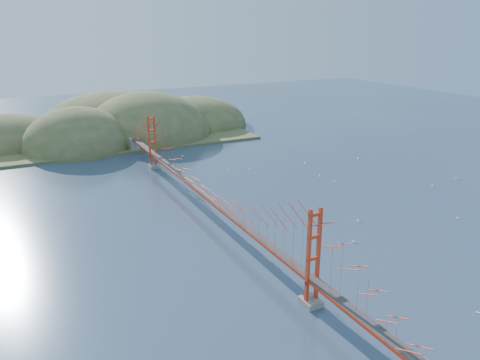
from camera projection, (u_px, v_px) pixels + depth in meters
name	position (u px, v px, depth m)	size (l,w,h in m)	color
ground	(207.00, 214.00, 78.27)	(320.00, 320.00, 0.00)	#2E425D
bridge	(205.00, 174.00, 76.22)	(2.20, 94.40, 12.00)	gray
far_headlands	(122.00, 133.00, 137.23)	(84.00, 58.00, 25.00)	olive
sailboat_17	(333.00, 152.00, 115.72)	(0.58, 0.50, 0.67)	white
sailboat_7	(250.00, 169.00, 102.11)	(0.54, 0.44, 0.63)	white
sailboat_9	(358.00, 158.00, 110.42)	(0.62, 0.62, 0.68)	white
sailboat_11	(456.00, 178.00, 95.89)	(0.65, 0.65, 0.71)	white
sailboat_4	(305.00, 162.00, 107.01)	(0.65, 0.65, 0.74)	white
sailboat_2	(457.00, 218.00, 76.19)	(0.57, 0.46, 0.67)	white
sailboat_6	(354.00, 241.00, 68.06)	(0.56, 0.56, 0.64)	white
sailboat_1	(335.00, 181.00, 94.26)	(0.57, 0.57, 0.62)	white
sailboat_0	(358.00, 220.00, 75.29)	(0.44, 0.52, 0.60)	white
sailboat_15	(264.00, 156.00, 112.48)	(0.52, 0.52, 0.56)	white
sailboat_8	(296.00, 145.00, 123.06)	(0.51, 0.51, 0.55)	white
sailboat_10	(479.00, 312.00, 51.16)	(0.58, 0.58, 0.64)	white
sailboat_3	(255.00, 174.00, 99.07)	(0.53, 0.53, 0.56)	white
sailboat_12	(183.00, 156.00, 112.69)	(0.55, 0.46, 0.63)	white
sailboat_16	(229.00, 170.00, 101.55)	(0.65, 0.65, 0.68)	white
sailboat_14	(320.00, 176.00, 97.72)	(0.56, 0.56, 0.61)	white
sailboat_13	(432.00, 186.00, 91.56)	(0.66, 0.66, 0.72)	white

